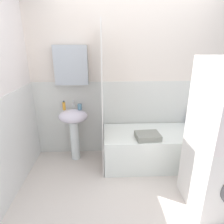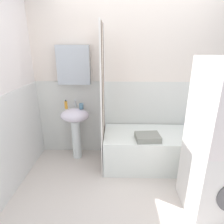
{
  "view_description": "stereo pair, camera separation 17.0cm",
  "coord_description": "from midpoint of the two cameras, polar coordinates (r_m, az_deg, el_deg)",
  "views": [
    {
      "loc": [
        -0.45,
        -1.65,
        1.72
      ],
      "look_at": [
        -0.34,
        0.77,
        0.87
      ],
      "focal_mm": 30.43,
      "sensor_mm": 36.0,
      "label": 1
    },
    {
      "loc": [
        -0.28,
        -1.66,
        1.72
      ],
      "look_at": [
        -0.34,
        0.77,
        0.87
      ],
      "focal_mm": 30.43,
      "sensor_mm": 36.0,
      "label": 2
    }
  ],
  "objects": [
    {
      "name": "soap_dispenser",
      "position": [
        2.9,
        -12.04,
        2.1
      ],
      "size": [
        0.05,
        0.05,
        0.14
      ],
      "color": "gold",
      "rests_on": "sink"
    },
    {
      "name": "shampoo_bottle",
      "position": [
        3.32,
        26.16,
        -2.69
      ],
      "size": [
        0.06,
        0.06,
        0.18
      ],
      "color": "gold",
      "rests_on": "bathtub"
    },
    {
      "name": "shower_curtain",
      "position": [
        2.63,
        -0.91,
        3.36
      ],
      "size": [
        0.01,
        0.71,
        2.0
      ],
      "color": "white",
      "rests_on": "ground_plane"
    },
    {
      "name": "wall_back_tiled",
      "position": [
        2.99,
        7.38,
        7.91
      ],
      "size": [
        3.6,
        0.18,
        2.4
      ],
      "color": "silver",
      "rests_on": "ground_plane"
    },
    {
      "name": "wall_left_tiled",
      "position": [
        2.41,
        -28.67,
        2.37
      ],
      "size": [
        0.07,
        1.81,
        2.4
      ],
      "color": "white",
      "rests_on": "ground_plane"
    },
    {
      "name": "ground_plane",
      "position": [
        2.43,
        10.81,
        -26.89
      ],
      "size": [
        4.8,
        5.6,
        0.04
      ],
      "primitive_type": "cube",
      "color": "beige"
    },
    {
      "name": "bathtub",
      "position": [
        3.0,
        15.0,
        -10.7
      ],
      "size": [
        1.58,
        0.71,
        0.51
      ],
      "primitive_type": "cube",
      "color": "white",
      "rests_on": "ground_plane"
    },
    {
      "name": "faucet",
      "position": [
        2.94,
        -9.36,
        2.51
      ],
      "size": [
        0.03,
        0.12,
        0.12
      ],
      "color": "silver",
      "rests_on": "sink"
    },
    {
      "name": "towel_folded",
      "position": [
        2.66,
        12.49,
        -7.43
      ],
      "size": [
        0.34,
        0.28,
        0.08
      ],
      "primitive_type": "cube",
      "rotation": [
        0.0,
        0.0,
        0.07
      ],
      "color": "gray",
      "rests_on": "bathtub"
    },
    {
      "name": "toothbrush_cup",
      "position": [
        2.87,
        -7.54,
        1.74
      ],
      "size": [
        0.06,
        0.06,
        0.08
      ],
      "primitive_type": "cylinder",
      "color": "teal",
      "rests_on": "sink"
    },
    {
      "name": "sink",
      "position": [
        2.96,
        -9.35,
        -3.16
      ],
      "size": [
        0.44,
        0.34,
        0.82
      ],
      "color": "white",
      "rests_on": "ground_plane"
    },
    {
      "name": "body_wash_bottle",
      "position": [
        3.3,
        24.47,
        -2.24
      ],
      "size": [
        0.06,
        0.06,
        0.21
      ],
      "color": "#354E97",
      "rests_on": "bathtub"
    }
  ]
}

